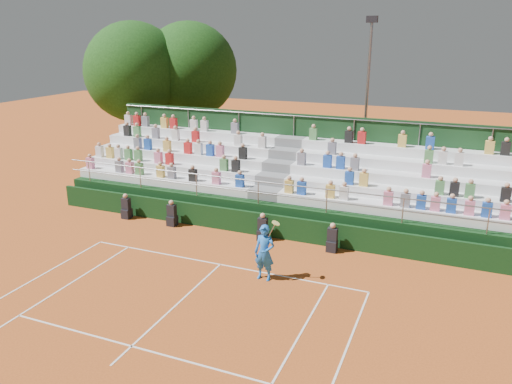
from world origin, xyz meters
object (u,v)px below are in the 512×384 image
at_px(tennis_player, 265,253).
at_px(floodlight_mast, 367,90).
at_px(tree_west, 134,72).
at_px(tree_east, 190,71).

bearing_deg(tennis_player, floodlight_mast, 86.74).
distance_m(tennis_player, floodlight_mast, 14.19).
bearing_deg(tree_west, tree_east, 42.65).
distance_m(tree_west, tree_east, 3.53).
height_order(tennis_player, tree_east, tree_east).
xyz_separation_m(tennis_player, tree_west, (-13.57, 12.14, 4.85)).
xyz_separation_m(tennis_player, floodlight_mast, (0.77, 13.53, 4.23)).
bearing_deg(tennis_player, tree_west, 138.18).
distance_m(tennis_player, tree_east, 18.85).
bearing_deg(tree_east, tree_west, -137.35).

